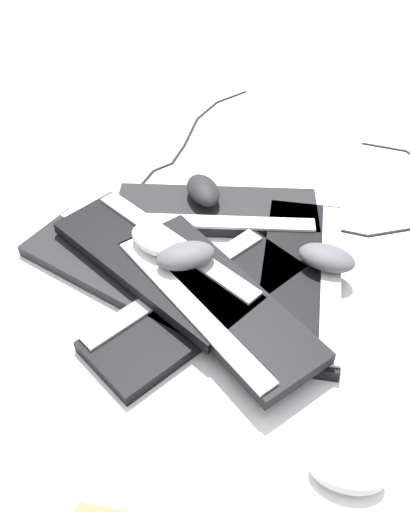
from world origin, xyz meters
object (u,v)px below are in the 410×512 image
object	(u,v)px
keyboard_5	(215,299)
mouse_1	(186,256)
keyboard_2	(127,270)
mouse_4	(327,259)
keyboard_0	(302,278)
mouse_3	(155,240)
mouse_0	(203,190)
mouse_2	(347,472)
keyboard_3	(197,305)
keyboard_1	(216,211)
keyboard_4	(154,261)

from	to	relation	value
keyboard_5	mouse_1	bearing A→B (deg)	133.65
keyboard_2	keyboard_5	xyz separation A→B (m)	(0.18, -0.08, 0.03)
keyboard_5	mouse_4	xyz separation A→B (m)	(0.20, 0.12, 0.01)
keyboard_5	keyboard_0	bearing A→B (deg)	33.48
keyboard_5	mouse_3	distance (m)	0.17
mouse_0	mouse_2	bearing A→B (deg)	-0.74
keyboard_3	keyboard_1	bearing A→B (deg)	89.93
keyboard_2	keyboard_3	xyz separation A→B (m)	(0.15, -0.07, 0.00)
keyboard_3	mouse_3	world-z (taller)	mouse_3
keyboard_3	mouse_1	size ratio (longest dim) A/B	3.96
keyboard_2	keyboard_3	distance (m)	0.16
keyboard_1	mouse_2	distance (m)	0.62
keyboard_3	mouse_0	distance (m)	0.30
keyboard_2	mouse_2	bearing A→B (deg)	-41.08
keyboard_5	keyboard_1	bearing A→B (deg)	96.66
keyboard_1	keyboard_5	size ratio (longest dim) A/B	1.08
mouse_1	mouse_2	size ratio (longest dim) A/B	1.00
keyboard_3	mouse_2	world-z (taller)	mouse_2
keyboard_2	mouse_3	bearing A→B (deg)	23.24
mouse_0	mouse_1	xyz separation A→B (m)	(0.00, -0.24, 0.03)
mouse_3	mouse_4	xyz separation A→B (m)	(0.33, 0.02, -0.03)
keyboard_5	mouse_3	size ratio (longest dim) A/B	3.80
mouse_3	keyboard_4	bearing A→B (deg)	-53.57
keyboard_1	keyboard_2	world-z (taller)	same
keyboard_2	mouse_3	xyz separation A→B (m)	(0.06, 0.02, 0.07)
keyboard_0	keyboard_2	bearing A→B (deg)	-175.39
keyboard_0	mouse_3	distance (m)	0.29
keyboard_0	mouse_4	world-z (taller)	mouse_4
mouse_0	mouse_4	xyz separation A→B (m)	(0.27, -0.18, 0.00)
keyboard_0	mouse_2	bearing A→B (deg)	-79.59
keyboard_2	keyboard_4	world-z (taller)	keyboard_4
keyboard_5	keyboard_3	bearing A→B (deg)	168.01
keyboard_1	keyboard_4	distance (m)	0.23
keyboard_0	keyboard_2	xyz separation A→B (m)	(-0.34, -0.03, 0.00)
mouse_1	keyboard_5	bearing A→B (deg)	108.32
keyboard_3	mouse_1	bearing A→B (deg)	116.63
keyboard_1	keyboard_3	xyz separation A→B (m)	(-0.00, -0.28, 0.00)
mouse_2	mouse_1	bearing A→B (deg)	-45.18
keyboard_4	mouse_2	distance (m)	0.51
keyboard_4	keyboard_5	xyz separation A→B (m)	(0.13, -0.08, 0.00)
mouse_1	mouse_3	xyz separation A→B (m)	(-0.06, 0.03, 0.00)
keyboard_2	keyboard_4	xyz separation A→B (m)	(0.06, 0.00, 0.03)
mouse_4	mouse_1	bearing A→B (deg)	-151.95
mouse_4	keyboard_1	bearing A→B (deg)	161.26
keyboard_5	mouse_2	xyz separation A→B (m)	(0.23, -0.28, -0.02)
mouse_2	keyboard_3	bearing A→B (deg)	-42.95
mouse_1	mouse_4	bearing A→B (deg)	167.32
keyboard_3	mouse_3	distance (m)	0.15
keyboard_0	keyboard_2	world-z (taller)	same
mouse_2	mouse_3	bearing A→B (deg)	-42.17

